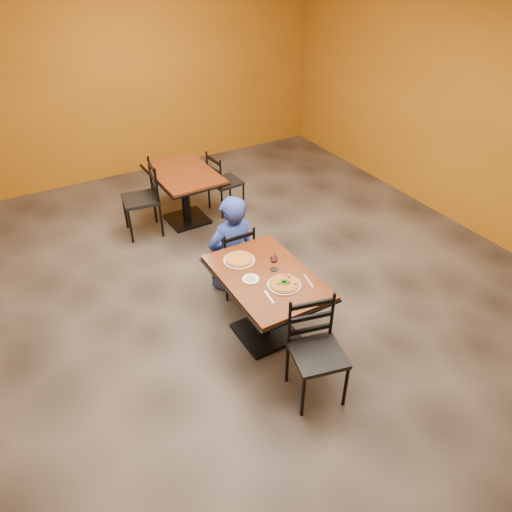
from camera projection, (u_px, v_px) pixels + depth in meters
floor at (242, 306)px, 5.23m from camera, size 7.00×8.00×0.01m
wall_back at (115, 82)px, 7.22m from camera, size 7.00×0.01×3.00m
wall_right at (491, 119)px, 5.81m from camera, size 0.01×8.00×3.00m
table_main at (266, 291)px, 4.56m from camera, size 0.83×1.23×0.75m
table_second at (184, 185)px, 6.44m from camera, size 0.83×1.20×0.75m
chair_main_near at (318, 355)px, 3.99m from camera, size 0.52×0.52×0.95m
chair_main_far at (233, 257)px, 5.26m from camera, size 0.38×0.38×0.85m
chair_second_left at (140, 200)px, 6.22m from camera, size 0.50×0.50×0.99m
chair_second_right at (226, 182)px, 6.76m from camera, size 0.44×0.44×0.89m
diner at (232, 242)px, 5.26m from camera, size 0.58×0.39×1.13m
plate_main at (284, 285)px, 4.32m from camera, size 0.31×0.31×0.01m
pizza_main at (284, 283)px, 4.31m from camera, size 0.28×0.28×0.02m
plate_far at (239, 260)px, 4.64m from camera, size 0.31×0.31×0.01m
pizza_far at (239, 259)px, 4.63m from camera, size 0.28×0.28×0.02m
side_plate at (251, 279)px, 4.39m from camera, size 0.16×0.16×0.01m
dip at (251, 278)px, 4.39m from camera, size 0.09×0.09×0.01m
wine_glass at (274, 262)px, 4.47m from camera, size 0.08×0.08×0.18m
fork at (269, 297)px, 4.18m from camera, size 0.03×0.19×0.00m
knife at (308, 280)px, 4.38m from camera, size 0.06×0.21×0.00m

